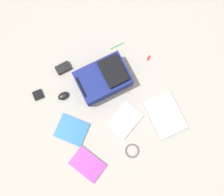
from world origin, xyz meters
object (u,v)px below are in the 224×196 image
(book_red, at_px, (125,120))
(earbud_pouch, at_px, (38,95))
(computer_mouse, at_px, (63,96))
(backpack, at_px, (104,79))
(cable_coil, at_px, (132,151))
(book_blue, at_px, (72,129))
(pen_black, at_px, (117,46))
(power_brick, at_px, (63,68))
(usb_stick, at_px, (149,58))
(laptop, at_px, (165,115))
(book_manual, at_px, (88,164))

(book_red, distance_m, earbud_pouch, 0.79)
(computer_mouse, bearing_deg, backpack, -97.15)
(computer_mouse, distance_m, cable_coil, 0.75)
(book_blue, bearing_deg, pen_black, -61.64)
(cable_coil, distance_m, power_brick, 0.94)
(usb_stick, bearing_deg, earbud_pouch, 75.09)
(book_red, relative_size, usb_stick, 6.33)
(computer_mouse, relative_size, earbud_pouch, 1.25)
(laptop, bearing_deg, backpack, 25.99)
(power_brick, relative_size, usb_stick, 2.60)
(backpack, bearing_deg, book_manual, 135.33)
(computer_mouse, relative_size, usb_stick, 1.99)
(book_manual, xyz_separation_m, book_blue, (0.32, -0.04, -0.00))
(power_brick, distance_m, earbud_pouch, 0.32)
(backpack, relative_size, computer_mouse, 4.70)
(book_manual, bearing_deg, backpack, -44.67)
(book_manual, relative_size, cable_coil, 2.66)
(backpack, bearing_deg, book_red, 173.78)
(power_brick, bearing_deg, book_manual, 161.51)
(backpack, height_order, earbud_pouch, backpack)
(computer_mouse, bearing_deg, book_red, -139.66)
(computer_mouse, bearing_deg, pen_black, -73.74)
(computer_mouse, bearing_deg, laptop, -129.12)
(book_red, xyz_separation_m, book_blue, (0.19, 0.42, -0.00))
(book_manual, distance_m, cable_coil, 0.39)
(backpack, bearing_deg, cable_coil, 167.52)
(book_manual, xyz_separation_m, pen_black, (0.72, -0.79, -0.01))
(earbud_pouch, bearing_deg, cable_coil, -154.44)
(backpack, xyz_separation_m, pen_black, (0.21, -0.28, -0.08))
(book_blue, bearing_deg, earbud_pouch, 11.07)
(pen_black, relative_size, usb_stick, 2.84)
(laptop, bearing_deg, computer_mouse, 45.26)
(book_blue, xyz_separation_m, cable_coil, (-0.44, -0.33, -0.00))
(power_brick, bearing_deg, usb_stick, -116.78)
(cable_coil, relative_size, pen_black, 0.84)
(backpack, distance_m, book_red, 0.40)
(laptop, relative_size, cable_coil, 3.34)
(book_blue, distance_m, power_brick, 0.55)
(backpack, xyz_separation_m, computer_mouse, (0.08, 0.37, -0.07))
(book_blue, height_order, usb_stick, book_blue)
(backpack, xyz_separation_m, book_manual, (-0.51, 0.51, -0.08))
(pen_black, distance_m, earbud_pouch, 0.83)
(book_red, height_order, book_manual, same)
(laptop, relative_size, book_manual, 1.26)
(cable_coil, bearing_deg, book_red, -21.71)
(book_red, relative_size, book_blue, 0.95)
(cable_coil, xyz_separation_m, earbud_pouch, (0.85, 0.41, 0.01))
(book_manual, bearing_deg, computer_mouse, -13.13)
(power_brick, relative_size, pen_black, 0.92)
(book_manual, bearing_deg, cable_coil, -108.05)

